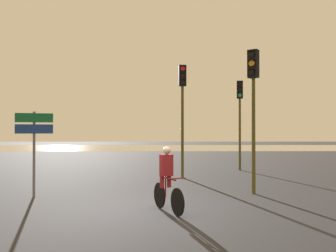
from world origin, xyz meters
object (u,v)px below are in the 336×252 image
at_px(cyclist, 167,178).
at_px(traffic_light_near_right, 253,94).
at_px(traffic_light_center, 182,100).
at_px(traffic_light_far_right, 240,108).
at_px(direction_sign_post, 34,138).

bearing_deg(cyclist, traffic_light_near_right, -161.77).
xyz_separation_m(traffic_light_near_right, traffic_light_center, (-2.06, 4.10, 0.14)).
relative_size(traffic_light_near_right, traffic_light_center, 0.95).
height_order(traffic_light_far_right, direction_sign_post, traffic_light_far_right).
distance_m(traffic_light_center, traffic_light_far_right, 4.33).
relative_size(traffic_light_near_right, direction_sign_post, 1.78).
bearing_deg(traffic_light_far_right, traffic_light_near_right, 91.25).
xyz_separation_m(traffic_light_center, traffic_light_far_right, (3.10, 3.02, -0.17)).
relative_size(traffic_light_near_right, cyclist, 2.85).
relative_size(traffic_light_far_right, cyclist, 2.82).
bearing_deg(traffic_light_center, traffic_light_near_right, 112.06).
bearing_deg(cyclist, traffic_light_center, -120.60).
xyz_separation_m(traffic_light_far_right, direction_sign_post, (-7.86, -7.61, -1.38)).
distance_m(traffic_light_near_right, traffic_light_far_right, 7.19).
height_order(traffic_light_near_right, direction_sign_post, traffic_light_near_right).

